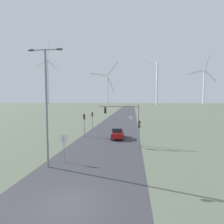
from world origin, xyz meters
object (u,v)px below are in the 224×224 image
at_px(wind_turbine_center, 157,80).
at_px(wind_turbine_left, 107,86).
at_px(streetlamp, 46,95).
at_px(traffic_light_post_near_right, 139,128).
at_px(traffic_light_post_near_left, 84,120).
at_px(wind_turbine_far_left, 48,77).
at_px(stop_sign_near, 64,143).
at_px(stop_sign_far, 131,119).
at_px(traffic_light_post_mid_left, 92,117).
at_px(car_approaching, 118,133).
at_px(wind_turbine_right, 204,83).
at_px(traffic_light_mast_overhead, 124,116).

bearing_deg(wind_turbine_center, wind_turbine_left, 154.58).
bearing_deg(streetlamp, traffic_light_post_near_right, 42.26).
relative_size(traffic_light_post_near_left, wind_turbine_far_left, 0.05).
distance_m(stop_sign_near, wind_turbine_far_left, 204.71).
xyz_separation_m(stop_sign_far, wind_turbine_left, (-35.21, 199.76, 23.42)).
distance_m(streetlamp, wind_turbine_far_left, 204.78).
bearing_deg(traffic_light_post_mid_left, car_approaching, -52.98).
bearing_deg(traffic_light_post_mid_left, traffic_light_post_near_right, -53.95).
relative_size(car_approaching, wind_turbine_right, 0.06).
relative_size(car_approaching, wind_turbine_far_left, 0.06).
bearing_deg(stop_sign_near, traffic_light_post_near_left, 96.45).
distance_m(stop_sign_near, wind_turbine_right, 255.93).
xyz_separation_m(stop_sign_far, wind_turbine_center, (28.00, 169.73, 27.35)).
height_order(traffic_light_post_mid_left, wind_turbine_center, wind_turbine_center).
bearing_deg(car_approaching, traffic_light_post_mid_left, 127.02).
relative_size(traffic_light_post_mid_left, wind_turbine_center, 0.06).
height_order(stop_sign_far, traffic_light_mast_overhead, traffic_light_mast_overhead).
height_order(traffic_light_post_near_right, traffic_light_post_mid_left, traffic_light_post_mid_left).
distance_m(car_approaching, wind_turbine_left, 216.30).
bearing_deg(stop_sign_near, traffic_light_post_near_right, 40.55).
bearing_deg(wind_turbine_far_left, wind_turbine_right, 15.44).
height_order(streetlamp, stop_sign_near, streetlamp).
relative_size(stop_sign_near, traffic_light_post_near_left, 0.73).
distance_m(traffic_light_post_near_left, traffic_light_post_near_right, 10.68).
distance_m(stop_sign_near, traffic_light_post_near_right, 10.22).
relative_size(traffic_light_post_near_left, wind_turbine_right, 0.06).
height_order(traffic_light_post_mid_left, traffic_light_mast_overhead, traffic_light_mast_overhead).
bearing_deg(wind_turbine_right, streetlamp, -113.56).
bearing_deg(stop_sign_far, stop_sign_near, -104.87).
xyz_separation_m(traffic_light_mast_overhead, wind_turbine_far_left, (-98.81, 172.26, 28.05)).
bearing_deg(traffic_light_post_mid_left, traffic_light_mast_overhead, -58.65).
distance_m(stop_sign_near, wind_turbine_center, 198.71).
xyz_separation_m(traffic_light_post_near_left, traffic_light_post_mid_left, (-0.39, 7.53, -0.18)).
xyz_separation_m(traffic_light_post_mid_left, car_approaching, (6.18, -8.20, -1.76)).
xyz_separation_m(traffic_light_post_mid_left, wind_turbine_far_left, (-91.38, 160.07, 29.53)).
distance_m(wind_turbine_far_left, wind_turbine_left, 78.30).
distance_m(traffic_light_post_mid_left, traffic_light_mast_overhead, 14.35).
relative_size(streetlamp, traffic_light_post_near_left, 2.83).
relative_size(traffic_light_post_near_right, traffic_light_mast_overhead, 0.63).
bearing_deg(car_approaching, wind_turbine_left, 98.89).
height_order(traffic_light_mast_overhead, car_approaching, traffic_light_mast_overhead).
relative_size(traffic_light_post_mid_left, wind_turbine_right, 0.05).
xyz_separation_m(wind_turbine_left, wind_turbine_right, (130.17, 9.64, 3.39)).
height_order(streetlamp, car_approaching, streetlamp).
bearing_deg(traffic_light_mast_overhead, traffic_light_post_near_left, 146.51).
distance_m(traffic_light_post_near_right, wind_turbine_left, 221.43).
xyz_separation_m(traffic_light_post_near_right, traffic_light_post_mid_left, (-9.52, 13.07, 0.04)).
height_order(wind_turbine_left, wind_turbine_right, wind_turbine_right).
distance_m(stop_sign_far, wind_turbine_center, 174.18).
height_order(stop_sign_far, traffic_light_post_mid_left, traffic_light_post_mid_left).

